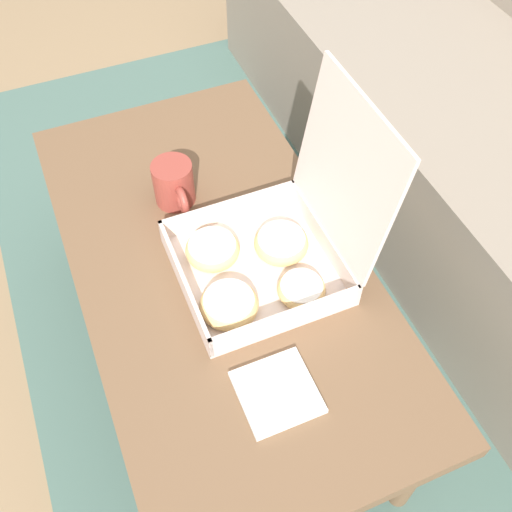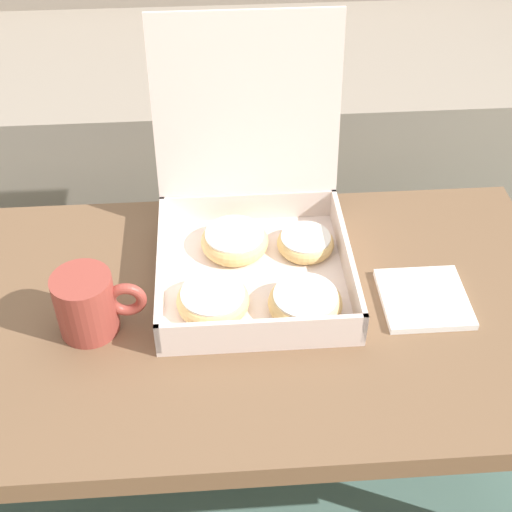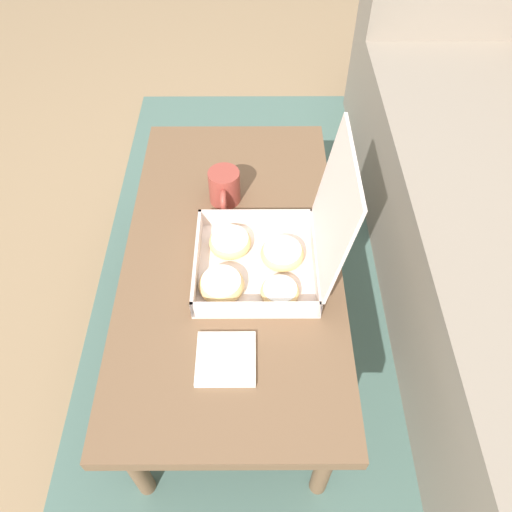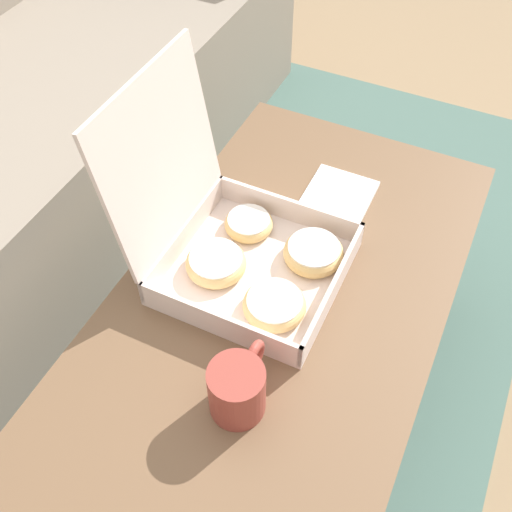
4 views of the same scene
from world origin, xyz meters
name	(u,v)px [view 1 (image 1 of 4)]	position (x,y,z in m)	size (l,w,h in m)	color
ground_plane	(275,335)	(0.00, 0.00, 0.00)	(12.00, 12.00, 0.00)	#937756
area_rug	(375,298)	(0.00, 0.30, 0.01)	(2.63, 1.85, 0.01)	#4C6B60
coffee_table	(218,272)	(0.00, -0.14, 0.36)	(1.08, 0.57, 0.40)	brown
pastry_box	(269,252)	(0.06, -0.05, 0.46)	(0.30, 0.36, 0.36)	silver
coffee_mug	(174,184)	(-0.19, -0.16, 0.45)	(0.13, 0.09, 0.10)	#993D33
napkin_stack	(277,392)	(0.32, -0.15, 0.40)	(0.13, 0.13, 0.01)	white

